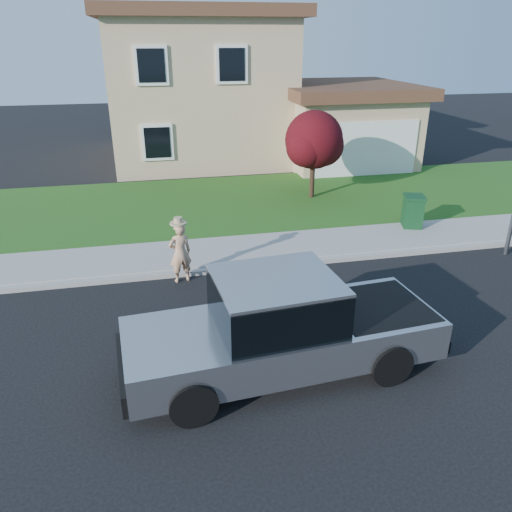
{
  "coord_description": "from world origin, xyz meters",
  "views": [
    {
      "loc": [
        -2.6,
        -8.83,
        5.72
      ],
      "look_at": [
        -0.45,
        1.08,
        1.2
      ],
      "focal_mm": 35.0,
      "sensor_mm": 36.0,
      "label": 1
    }
  ],
  "objects": [
    {
      "name": "ground",
      "position": [
        0.0,
        0.0,
        0.0
      ],
      "size": [
        80.0,
        80.0,
        0.0
      ],
      "primitive_type": "plane",
      "color": "black",
      "rests_on": "ground"
    },
    {
      "name": "lawn",
      "position": [
        1.0,
        8.5,
        0.05
      ],
      "size": [
        40.0,
        7.0,
        0.1
      ],
      "primitive_type": "cube",
      "color": "#1B4A15",
      "rests_on": "ground"
    },
    {
      "name": "sidewalk",
      "position": [
        1.0,
        4.0,
        0.07
      ],
      "size": [
        40.0,
        2.0,
        0.15
      ],
      "primitive_type": "cube",
      "color": "gray",
      "rests_on": "ground"
    },
    {
      "name": "pickup_truck",
      "position": [
        -0.53,
        -1.46,
        0.89
      ],
      "size": [
        5.95,
        2.46,
        1.91
      ],
      "rotation": [
        0.0,
        0.0,
        0.08
      ],
      "color": "black",
      "rests_on": "ground"
    },
    {
      "name": "trash_bin",
      "position": [
        5.35,
        4.63,
        0.66
      ],
      "size": [
        0.8,
        0.86,
        1.0
      ],
      "rotation": [
        0.0,
        0.0,
        -0.31
      ],
      "color": "#0F3819",
      "rests_on": "sidewalk"
    },
    {
      "name": "ornamental_tree",
      "position": [
        3.31,
        8.45,
        2.13
      ],
      "size": [
        2.32,
        2.09,
        3.18
      ],
      "color": "black",
      "rests_on": "lawn"
    },
    {
      "name": "woman",
      "position": [
        -2.04,
        2.6,
        0.81
      ],
      "size": [
        0.63,
        0.49,
        1.7
      ],
      "rotation": [
        0.0,
        0.0,
        3.37
      ],
      "color": "tan",
      "rests_on": "ground"
    },
    {
      "name": "house",
      "position": [
        1.31,
        16.38,
        3.17
      ],
      "size": [
        14.0,
        11.3,
        6.85
      ],
      "color": "tan",
      "rests_on": "ground"
    },
    {
      "name": "curb",
      "position": [
        1.0,
        2.9,
        0.06
      ],
      "size": [
        40.0,
        0.2,
        0.12
      ],
      "primitive_type": "cube",
      "color": "gray",
      "rests_on": "ground"
    }
  ]
}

